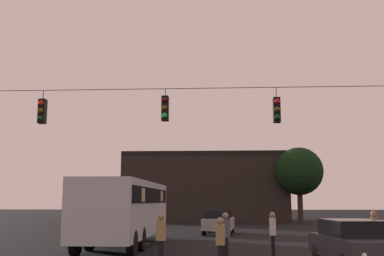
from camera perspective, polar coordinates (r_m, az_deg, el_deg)
The scene contains 12 objects.
ground_plane at distance 28.66m, azimuth 3.74°, elevation -13.13°, with size 168.00×168.00×0.00m, color black.
overhead_signal_span at distance 17.32m, azimuth 3.82°, elevation -2.49°, with size 21.87×0.44×6.97m.
city_bus at distance 22.75m, azimuth -8.05°, elevation -9.46°, with size 2.64×11.02×3.00m.
car_near_right at distance 15.93m, azimuth 19.39°, elevation -13.19°, with size 2.13×4.44×1.52m.
car_far_left at distance 30.45m, azimuth 3.30°, elevation -11.39°, with size 2.16×4.45×1.52m.
pedestrian_crossing_left at distance 16.79m, azimuth 4.15°, elevation -12.82°, with size 0.33×0.41×1.71m.
pedestrian_crossing_center at distance 14.39m, azimuth 3.52°, elevation -13.71°, with size 0.29×0.39×1.62m.
pedestrian_crossing_right at distance 15.35m, azimuth -3.85°, elevation -13.15°, with size 0.35×0.42×1.73m.
pedestrian_near_bus at distance 19.15m, azimuth 21.52°, elevation -11.66°, with size 0.32×0.41×1.75m.
pedestrian_trailing at distance 18.08m, azimuth 9.88°, elevation -12.46°, with size 0.28×0.38×1.70m.
corner_building at distance 51.16m, azimuth 1.73°, elevation -7.35°, with size 16.70×10.76×7.02m.
tree_left_silhouette at distance 46.24m, azimuth 13.01°, elevation -5.22°, with size 4.61×4.61×7.25m.
Camera 1 is at (-0.26, -4.08, 2.12)m, focal length 43.45 mm.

